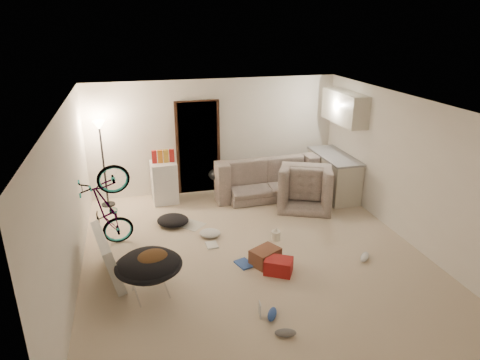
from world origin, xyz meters
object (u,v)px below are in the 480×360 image
object	(u,v)px
mini_fridge	(164,182)
juicer	(276,235)
armchair	(305,189)
drink_case_b	(279,266)
saucer_chair	(149,271)
drink_case_a	(265,256)
kitchen_counter	(333,176)
sofa	(263,179)
floor_lamp	(101,145)
bicycle	(109,226)
tv_box	(108,256)

from	to	relation	value
mini_fridge	juicer	bearing A→B (deg)	-54.78
armchair	drink_case_b	xyz separation A→B (m)	(-1.41, -2.35, -0.22)
mini_fridge	saucer_chair	distance (m)	3.34
drink_case_a	kitchen_counter	bearing A→B (deg)	17.00
sofa	armchair	size ratio (longest dim) A/B	2.14
floor_lamp	bicycle	bearing A→B (deg)	-86.88
mini_fridge	juicer	xyz separation A→B (m)	(1.74, -2.22, -0.34)
saucer_chair	floor_lamp	bearing A→B (deg)	101.20
mini_fridge	tv_box	distance (m)	2.92
armchair	bicycle	xyz separation A→B (m)	(-3.93, -0.86, 0.06)
floor_lamp	drink_case_a	bearing A→B (deg)	-50.42
bicycle	drink_case_a	distance (m)	2.69
floor_lamp	drink_case_b	distance (m)	4.40
floor_lamp	sofa	world-z (taller)	floor_lamp
sofa	juicer	bearing A→B (deg)	76.62
sofa	mini_fridge	distance (m)	2.18
bicycle	mini_fridge	xyz separation A→B (m)	(1.09, 1.74, 0.04)
tv_box	sofa	bearing A→B (deg)	27.07
drink_case_a	juicer	size ratio (longest dim) A/B	1.92
armchair	saucer_chair	size ratio (longest dim) A/B	1.13
floor_lamp	kitchen_counter	world-z (taller)	floor_lamp
mini_fridge	sofa	bearing A→B (deg)	-5.54
floor_lamp	sofa	size ratio (longest dim) A/B	0.80
armchair	mini_fridge	size ratio (longest dim) A/B	1.21
drink_case_b	mini_fridge	bearing A→B (deg)	144.38
sofa	floor_lamp	bearing A→B (deg)	-5.17
kitchen_counter	drink_case_b	distance (m)	3.49
mini_fridge	juicer	distance (m)	2.84
bicycle	mini_fridge	distance (m)	2.05
floor_lamp	juicer	distance (m)	3.92
floor_lamp	tv_box	size ratio (longest dim) A/B	1.63
tv_box	kitchen_counter	bearing A→B (deg)	12.94
mini_fridge	saucer_chair	bearing A→B (deg)	-101.78
drink_case_a	drink_case_b	size ratio (longest dim) A/B	1.09
floor_lamp	drink_case_b	xyz separation A→B (m)	(2.62, -3.33, -1.19)
floor_lamp	mini_fridge	xyz separation A→B (m)	(1.19, -0.10, -0.87)
bicycle	tv_box	xyz separation A→B (m)	(0.00, -0.97, -0.04)
bicycle	juicer	distance (m)	2.88
floor_lamp	drink_case_b	size ratio (longest dim) A/B	4.37
bicycle	drink_case_a	world-z (taller)	bicycle
mini_fridge	armchair	bearing A→B (deg)	-20.09
kitchen_counter	saucer_chair	bearing A→B (deg)	-146.54
sofa	tv_box	bearing A→B (deg)	36.89
mini_fridge	saucer_chair	world-z (taller)	mini_fridge
armchair	bicycle	size ratio (longest dim) A/B	0.69
sofa	mini_fridge	size ratio (longest dim) A/B	2.58
sofa	drink_case_b	world-z (taller)	sofa
drink_case_a	drink_case_b	bearing A→B (deg)	-97.83
mini_fridge	tv_box	size ratio (longest dim) A/B	0.79
sofa	drink_case_b	bearing A→B (deg)	74.88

